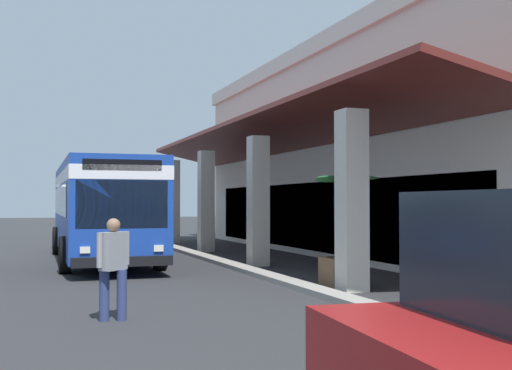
{
  "coord_description": "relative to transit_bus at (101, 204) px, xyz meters",
  "views": [
    {
      "loc": [
        24.05,
        -1.39,
        1.9
      ],
      "look_at": [
        6.97,
        4.74,
        2.39
      ],
      "focal_mm": 45.28,
      "sensor_mm": 36.0,
      "label": 1
    }
  ],
  "objects": [
    {
      "name": "pedestrian",
      "position": [
        11.07,
        -1.01,
        -0.94
      ],
      "size": [
        0.49,
        0.56,
        1.64
      ],
      "color": "navy",
      "rests_on": "ground"
    },
    {
      "name": "transit_bus",
      "position": [
        0.0,
        0.0,
        0.0
      ],
      "size": [
        11.25,
        2.95,
        3.34
      ],
      "color": "#193D9E",
      "rests_on": "ground"
    },
    {
      "name": "ground",
      "position": [
        -2.44,
        7.04,
        -1.85
      ],
      "size": [
        120.0,
        120.0,
        0.0
      ],
      "primitive_type": "plane",
      "color": "#2D2D30"
    },
    {
      "name": "curb_strip",
      "position": [
        0.48,
        3.39,
        -1.79
      ],
      "size": [
        28.26,
        0.5,
        0.12
      ],
      "primitive_type": "cube",
      "color": "#9E998E",
      "rests_on": "ground"
    },
    {
      "name": "plaza_building",
      "position": [
        0.48,
        13.02,
        1.98
      ],
      "size": [
        23.85,
        15.2,
        7.66
      ],
      "color": "beige",
      "rests_on": "ground"
    },
    {
      "name": "potted_palm",
      "position": [
        8.49,
        4.43,
        -1.16
      ],
      "size": [
        1.8,
        1.79,
        2.54
      ],
      "color": "brown",
      "rests_on": "ground"
    }
  ]
}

